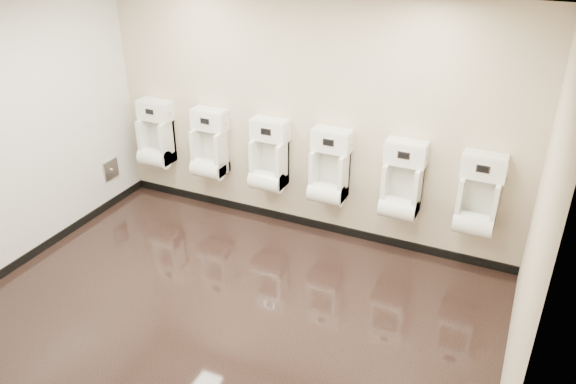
% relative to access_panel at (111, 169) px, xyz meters
% --- Properties ---
extents(ground, '(5.00, 3.50, 0.00)m').
position_rel_access_panel_xyz_m(ground, '(2.48, -1.20, -0.50)').
color(ground, black).
rests_on(ground, ground).
extents(ceiling, '(5.00, 3.50, 0.00)m').
position_rel_access_panel_xyz_m(ceiling, '(2.48, -1.20, 2.30)').
color(ceiling, white).
extents(back_wall, '(5.00, 0.02, 2.80)m').
position_rel_access_panel_xyz_m(back_wall, '(2.48, 0.55, 0.90)').
color(back_wall, '#C8B696').
rests_on(back_wall, ground).
extents(front_wall, '(5.00, 0.02, 2.80)m').
position_rel_access_panel_xyz_m(front_wall, '(2.48, -2.95, 0.90)').
color(front_wall, '#C8B696').
rests_on(front_wall, ground).
extents(left_wall, '(0.02, 3.50, 2.80)m').
position_rel_access_panel_xyz_m(left_wall, '(-0.02, -1.20, 0.90)').
color(left_wall, '#C8B696').
rests_on(left_wall, ground).
extents(right_wall, '(0.02, 3.50, 2.80)m').
position_rel_access_panel_xyz_m(right_wall, '(4.98, -1.20, 0.90)').
color(right_wall, '#C8B696').
rests_on(right_wall, ground).
extents(tile_overlay_left, '(0.01, 3.50, 2.80)m').
position_rel_access_panel_xyz_m(tile_overlay_left, '(-0.01, -1.20, 0.90)').
color(tile_overlay_left, white).
rests_on(tile_overlay_left, ground).
extents(skirting_back, '(5.00, 0.02, 0.10)m').
position_rel_access_panel_xyz_m(skirting_back, '(2.48, 0.54, -0.45)').
color(skirting_back, black).
rests_on(skirting_back, ground).
extents(skirting_left, '(0.02, 3.50, 0.10)m').
position_rel_access_panel_xyz_m(skirting_left, '(-0.01, -1.20, -0.45)').
color(skirting_left, black).
rests_on(skirting_left, ground).
extents(access_panel, '(0.04, 0.25, 0.25)m').
position_rel_access_panel_xyz_m(access_panel, '(0.00, 0.00, 0.00)').
color(access_panel, '#9E9EA3').
rests_on(access_panel, left_wall).
extents(urinal_0, '(0.45, 0.34, 0.84)m').
position_rel_access_panel_xyz_m(urinal_0, '(0.46, 0.40, 0.36)').
color(urinal_0, white).
rests_on(urinal_0, back_wall).
extents(urinal_1, '(0.45, 0.34, 0.84)m').
position_rel_access_panel_xyz_m(urinal_1, '(1.26, 0.40, 0.36)').
color(urinal_1, white).
rests_on(urinal_1, back_wall).
extents(urinal_2, '(0.45, 0.34, 0.84)m').
position_rel_access_panel_xyz_m(urinal_2, '(2.08, 0.40, 0.36)').
color(urinal_2, white).
rests_on(urinal_2, back_wall).
extents(urinal_3, '(0.45, 0.34, 0.84)m').
position_rel_access_panel_xyz_m(urinal_3, '(2.84, 0.40, 0.36)').
color(urinal_3, white).
rests_on(urinal_3, back_wall).
extents(urinal_4, '(0.45, 0.34, 0.84)m').
position_rel_access_panel_xyz_m(urinal_4, '(3.67, 0.40, 0.36)').
color(urinal_4, white).
rests_on(urinal_4, back_wall).
extents(urinal_5, '(0.45, 0.34, 0.84)m').
position_rel_access_panel_xyz_m(urinal_5, '(4.45, 0.40, 0.36)').
color(urinal_5, white).
rests_on(urinal_5, back_wall).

